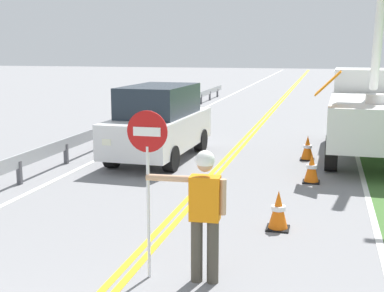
# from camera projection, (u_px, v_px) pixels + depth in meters

# --- Properties ---
(centerline_yellow_left) EXTENTS (0.11, 110.00, 0.01)m
(centerline_yellow_left) POSITION_uv_depth(u_px,v_px,m) (260.00, 121.00, 22.90)
(centerline_yellow_left) COLOR yellow
(centerline_yellow_left) RESTS_ON ground
(centerline_yellow_right) EXTENTS (0.11, 110.00, 0.01)m
(centerline_yellow_right) POSITION_uv_depth(u_px,v_px,m) (265.00, 121.00, 22.86)
(centerline_yellow_right) COLOR yellow
(centerline_yellow_right) RESTS_ON ground
(edge_line_right) EXTENTS (0.12, 110.00, 0.01)m
(edge_line_right) POSITION_uv_depth(u_px,v_px,m) (349.00, 124.00, 22.00)
(edge_line_right) COLOR silver
(edge_line_right) RESTS_ON ground
(edge_line_left) EXTENTS (0.12, 110.00, 0.01)m
(edge_line_left) POSITION_uv_depth(u_px,v_px,m) (183.00, 118.00, 23.76)
(edge_line_left) COLOR silver
(edge_line_left) RESTS_ON ground
(flagger_worker) EXTENTS (1.09, 0.26, 1.83)m
(flagger_worker) POSITION_uv_depth(u_px,v_px,m) (204.00, 208.00, 7.00)
(flagger_worker) COLOR #474238
(flagger_worker) RESTS_ON ground
(stop_sign_paddle) EXTENTS (0.56, 0.04, 2.33)m
(stop_sign_paddle) POSITION_uv_depth(u_px,v_px,m) (148.00, 157.00, 7.03)
(stop_sign_paddle) COLOR silver
(stop_sign_paddle) RESTS_ON ground
(utility_bucket_truck) EXTENTS (2.82, 6.86, 6.14)m
(utility_bucket_truck) POSITION_uv_depth(u_px,v_px,m) (371.00, 106.00, 15.52)
(utility_bucket_truck) COLOR silver
(utility_bucket_truck) RESTS_ON ground
(oncoming_suv_nearest) EXTENTS (2.05, 4.66, 2.10)m
(oncoming_suv_nearest) POSITION_uv_depth(u_px,v_px,m) (159.00, 122.00, 14.95)
(oncoming_suv_nearest) COLOR silver
(oncoming_suv_nearest) RESTS_ON ground
(traffic_cone_lead) EXTENTS (0.40, 0.40, 0.70)m
(traffic_cone_lead) POSITION_uv_depth(u_px,v_px,m) (278.00, 211.00, 9.21)
(traffic_cone_lead) COLOR orange
(traffic_cone_lead) RESTS_ON ground
(traffic_cone_mid) EXTENTS (0.40, 0.40, 0.70)m
(traffic_cone_mid) POSITION_uv_depth(u_px,v_px,m) (312.00, 169.00, 12.42)
(traffic_cone_mid) COLOR orange
(traffic_cone_mid) RESTS_ON ground
(traffic_cone_tail) EXTENTS (0.40, 0.40, 0.70)m
(traffic_cone_tail) POSITION_uv_depth(u_px,v_px,m) (308.00, 148.00, 14.94)
(traffic_cone_tail) COLOR orange
(traffic_cone_tail) RESTS_ON ground
(guardrail_left_shoulder) EXTENTS (0.10, 32.00, 0.71)m
(guardrail_left_shoulder) POSITION_uv_depth(u_px,v_px,m) (138.00, 118.00, 19.83)
(guardrail_left_shoulder) COLOR #9EA0A3
(guardrail_left_shoulder) RESTS_ON ground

